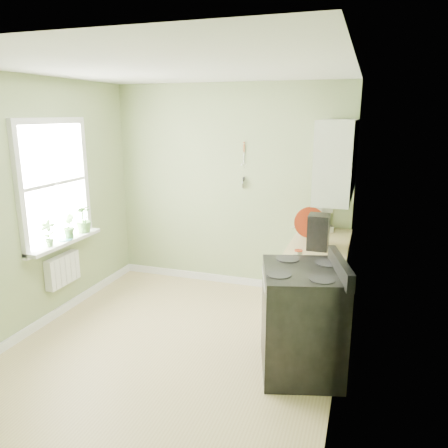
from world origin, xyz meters
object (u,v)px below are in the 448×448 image
(stand_mixer, at_px, (323,217))
(coffee_maker, at_px, (318,233))
(stove, at_px, (302,320))
(kettle, at_px, (303,226))

(stand_mixer, bearing_deg, coffee_maker, -87.68)
(stove, height_order, coffee_maker, coffee_maker)
(stove, distance_m, coffee_maker, 1.06)
(stand_mixer, relative_size, coffee_maker, 1.00)
(stove, relative_size, coffee_maker, 2.97)
(coffee_maker, bearing_deg, stand_mixer, 92.32)
(stove, relative_size, kettle, 6.00)
(stove, bearing_deg, stand_mixer, 90.68)
(stove, distance_m, kettle, 1.53)
(stove, bearing_deg, kettle, 99.08)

